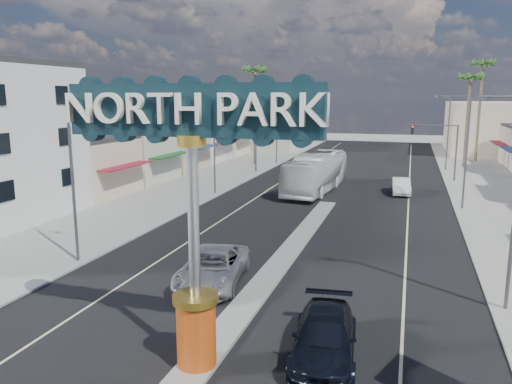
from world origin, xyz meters
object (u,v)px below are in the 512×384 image
Objects in this scene: streetlight_r_mid at (465,146)px; car_parked_right at (401,186)px; traffic_signal_right at (439,141)px; streetlight_l_far at (278,126)px; traffic_signal_left at (271,137)px; streetlight_l_mid at (216,140)px; streetlight_r_near at (512,193)px; palm_right_far at (483,69)px; palm_left_far at (255,75)px; streetlight_l_near at (75,171)px; gateway_sign at (193,194)px; streetlight_r_far at (447,129)px; palm_right_mid at (470,82)px; suv_right at (324,338)px; city_bus at (316,173)px; suv_left at (213,267)px.

car_parked_right is at bearing 131.06° from streetlight_r_mid.
traffic_signal_right is 0.67× the size of streetlight_l_far.
streetlight_r_mid reaches higher than traffic_signal_left.
streetlight_r_near is at bearing -43.79° from streetlight_l_mid.
streetlight_r_mid is (20.87, -22.00, 0.00)m from streetlight_l_far.
palm_right_far is (25.43, 32.00, 7.32)m from streetlight_l_mid.
streetlight_r_mid is 0.69× the size of palm_left_far.
streetlight_l_near is at bearing -90.00° from streetlight_l_far.
palm_left_far is at bearing 105.15° from gateway_sign.
streetlight_l_far reaches higher than car_parked_right.
palm_right_mid is (2.57, 4.00, 5.54)m from streetlight_r_far.
streetlight_r_mid is 0.64× the size of palm_right_far.
suv_right is at bearing -71.88° from traffic_signal_left.
palm_left_far is 26.70m from palm_right_mid.
streetlight_r_near is 2.00× the size of car_parked_right.
streetlight_l_far is at bearing -170.31° from palm_right_mid.
palm_left_far is at bearing 129.76° from city_bus.
streetlight_r_far is at bearing 4.88° from palm_left_far.
palm_right_mid is at bearing 86.81° from streetlight_r_near.
traffic_signal_left is 42.33m from suv_right.
streetlight_r_far is at bearing 81.14° from traffic_signal_right.
palm_right_mid is (2.57, 26.00, 5.54)m from streetlight_r_mid.
streetlight_l_far is 0.64× the size of palm_right_far.
car_parked_right is 0.35× the size of city_bus.
streetlight_r_near is 52.71m from palm_right_far.
streetlight_r_mid is 24.75m from suv_left.
traffic_signal_left is at bearing 84.90° from streetlight_l_mid.
suv_right is (-9.06, -52.10, -9.83)m from palm_right_mid.
streetlight_r_far is 7.30m from palm_right_mid.
palm_left_far is (-3.82, 6.01, 7.22)m from traffic_signal_left.
car_parked_right is at bearing 18.24° from streetlight_l_mid.
traffic_signal_right is at bearing 64.73° from car_parked_right.
streetlight_r_far is (19.62, 8.01, 0.79)m from traffic_signal_left.
suv_right is (3.94, 1.92, -5.16)m from gateway_sign.
traffic_signal_left is 0.67× the size of streetlight_l_near.
traffic_signal_left is 35.58m from suv_left.
streetlight_r_mid is at bearing -46.52° from streetlight_l_far.
gateway_sign is at bearing -159.98° from suv_right.
streetlight_l_near and streetlight_l_mid have the same top height.
streetlight_r_mid is at bearing 70.02° from suv_right.
palm_right_far is (4.57, 52.00, 7.32)m from streetlight_r_near.
streetlight_r_far is at bearing 59.67° from city_bus.
car_parked_right is at bearing 12.42° from city_bus.
traffic_signal_left reaches higher than suv_right.
suv_right is (16.94, -46.10, -10.73)m from palm_left_far.
palm_left_far is 50.27m from suv_right.
gateway_sign is 43.04m from traffic_signal_right.
streetlight_l_near is at bearing -92.10° from traffic_signal_left.
gateway_sign is 1.02× the size of streetlight_l_far.
streetlight_r_far is 24.38m from palm_left_far.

